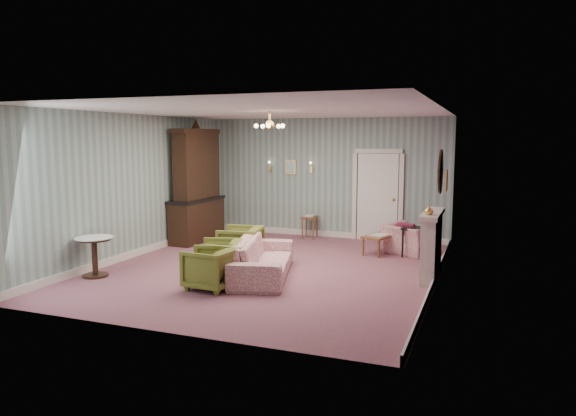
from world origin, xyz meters
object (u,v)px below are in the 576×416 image
at_px(pedestal_table, 95,257).
at_px(side_table_black, 412,242).
at_px(olive_chair_c, 240,243).
at_px(wingback_chair, 410,234).
at_px(sofa_chintz, 263,252).
at_px(fireplace, 431,245).
at_px(dresser, 196,182).
at_px(olive_chair_b, 219,257).
at_px(coffee_table, 379,244).
at_px(olive_chair_a, 211,266).

bearing_deg(pedestal_table, side_table_black, 35.55).
bearing_deg(olive_chair_c, wingback_chair, 114.79).
height_order(wingback_chair, side_table_black, wingback_chair).
bearing_deg(side_table_black, sofa_chintz, -131.87).
bearing_deg(fireplace, dresser, 165.11).
height_order(olive_chair_b, dresser, dresser).
distance_m(olive_chair_c, sofa_chintz, 1.13).
relative_size(olive_chair_c, side_table_black, 1.28).
distance_m(wingback_chair, dresser, 5.00).
bearing_deg(sofa_chintz, wingback_chair, -53.12).
xyz_separation_m(sofa_chintz, dresser, (-2.74, 2.43, 0.95)).
bearing_deg(olive_chair_c, side_table_black, 110.20).
bearing_deg(coffee_table, olive_chair_b, -127.16).
bearing_deg(pedestal_table, olive_chair_a, 1.20).
xyz_separation_m(olive_chair_c, wingback_chair, (2.96, 2.00, 0.02)).
distance_m(olive_chair_b, wingback_chair, 4.22).
bearing_deg(olive_chair_b, dresser, -159.11).
height_order(olive_chair_a, fireplace, fireplace).
bearing_deg(olive_chair_c, olive_chair_b, -1.37).
bearing_deg(olive_chair_a, olive_chair_b, -158.01).
height_order(fireplace, side_table_black, fireplace).
relative_size(dresser, coffee_table, 3.48).
relative_size(olive_chair_b, pedestal_table, 1.05).
bearing_deg(olive_chair_b, coffee_table, 127.10).
distance_m(dresser, side_table_black, 5.10).
relative_size(olive_chair_b, side_table_black, 1.20).
bearing_deg(olive_chair_c, dresser, -139.80).
bearing_deg(fireplace, sofa_chintz, -160.76).
height_order(coffee_table, side_table_black, side_table_black).
bearing_deg(olive_chair_b, olive_chair_a, 0.66).
distance_m(dresser, fireplace, 5.76).
xyz_separation_m(dresser, pedestal_table, (0.00, -3.49, -1.04)).
bearing_deg(dresser, olive_chair_b, -51.06).
distance_m(olive_chair_b, olive_chair_c, 1.17).
xyz_separation_m(olive_chair_c, side_table_black, (3.06, 1.72, -0.09)).
bearing_deg(side_table_black, fireplace, -71.19).
bearing_deg(pedestal_table, coffee_table, 39.89).
bearing_deg(olive_chair_c, sofa_chintz, 37.00).
height_order(olive_chair_a, sofa_chintz, sofa_chintz).
height_order(olive_chair_c, dresser, dresser).
height_order(wingback_chair, dresser, dresser).
distance_m(olive_chair_a, sofa_chintz, 1.12).
distance_m(olive_chair_b, fireplace, 3.68).
bearing_deg(fireplace, pedestal_table, -159.81).
distance_m(sofa_chintz, pedestal_table, 2.94).
xyz_separation_m(olive_chair_b, pedestal_table, (-2.09, -0.68, -0.02)).
relative_size(fireplace, pedestal_table, 1.97).
xyz_separation_m(olive_chair_b, fireplace, (3.42, 1.35, 0.21)).
xyz_separation_m(dresser, coffee_table, (4.30, 0.10, -1.19)).
xyz_separation_m(olive_chair_c, sofa_chintz, (0.81, -0.78, 0.04)).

